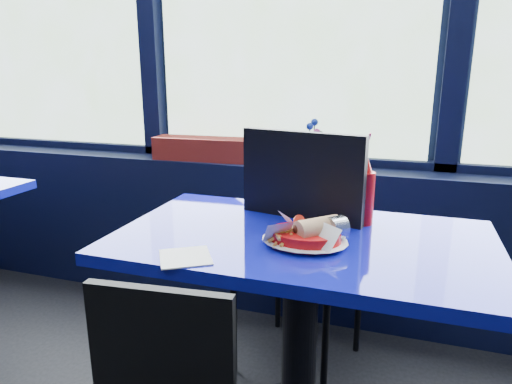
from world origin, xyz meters
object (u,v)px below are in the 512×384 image
object	(u,v)px
chair_near_back	(300,241)
food_basket	(306,235)
ketchup_bottle	(365,194)
planter_box	(209,149)
soda_cup	(357,197)
near_table	(301,287)
flower_vase	(313,153)

from	to	relation	value
chair_near_back	food_basket	distance (m)	0.43
chair_near_back	ketchup_bottle	size ratio (longest dim) A/B	4.39
planter_box	soda_cup	size ratio (longest dim) A/B	1.90
near_table	planter_box	bearing A→B (deg)	129.64
planter_box	food_basket	world-z (taller)	planter_box
near_table	food_basket	size ratio (longest dim) A/B	4.20
ketchup_bottle	soda_cup	distance (m)	0.07
near_table	chair_near_back	bearing A→B (deg)	103.60
chair_near_back	soda_cup	bearing A→B (deg)	173.22
soda_cup	food_basket	bearing A→B (deg)	-110.92
flower_vase	near_table	bearing A→B (deg)	-80.68
flower_vase	ketchup_bottle	size ratio (longest dim) A/B	0.99
planter_box	soda_cup	bearing A→B (deg)	-38.88
food_basket	near_table	bearing A→B (deg)	91.11
near_table	chair_near_back	xyz separation A→B (m)	(-0.07, 0.31, 0.04)
food_basket	ketchup_bottle	world-z (taller)	ketchup_bottle
food_basket	soda_cup	xyz separation A→B (m)	(0.12, 0.30, 0.05)
planter_box	ketchup_bottle	xyz separation A→B (m)	(0.87, -0.66, -0.00)
flower_vase	soda_cup	bearing A→B (deg)	-64.62
chair_near_back	planter_box	bearing A→B (deg)	-28.80
food_basket	ketchup_bottle	distance (m)	0.30
chair_near_back	flower_vase	size ratio (longest dim) A/B	4.45
chair_near_back	flower_vase	bearing A→B (deg)	-71.53
planter_box	soda_cup	xyz separation A→B (m)	(0.84, -0.61, -0.03)
chair_near_back	food_basket	xyz separation A→B (m)	(0.10, -0.38, 0.17)
near_table	ketchup_bottle	xyz separation A→B (m)	(0.17, 0.18, 0.29)
soda_cup	planter_box	bearing A→B (deg)	144.19
near_table	food_basket	distance (m)	0.23
flower_vase	ketchup_bottle	xyz separation A→B (m)	(0.31, -0.64, -0.02)
ketchup_bottle	soda_cup	bearing A→B (deg)	119.03
chair_near_back	flower_vase	world-z (taller)	chair_near_back
near_table	ketchup_bottle	size ratio (longest dim) A/B	4.96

